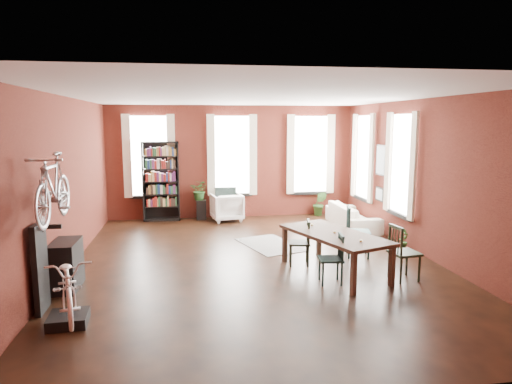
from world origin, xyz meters
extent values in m
plane|color=black|center=(0.00, 0.00, 0.00)|extent=(9.00, 9.00, 0.00)
cube|color=silver|center=(0.00, 0.00, 3.20)|extent=(7.00, 9.00, 0.04)
cube|color=#491712|center=(0.00, 4.50, 1.60)|extent=(7.00, 0.04, 3.20)
cube|color=#491712|center=(0.00, -4.50, 1.60)|extent=(7.00, 0.04, 3.20)
cube|color=#491712|center=(-3.50, 0.00, 1.60)|extent=(0.04, 9.00, 3.20)
cube|color=#491712|center=(3.50, 0.00, 1.60)|extent=(0.04, 9.00, 3.20)
cube|color=white|center=(-2.30, 4.47, 1.80)|extent=(1.00, 0.04, 2.20)
cube|color=beige|center=(-2.30, 4.40, 1.80)|extent=(1.40, 0.06, 2.30)
cube|color=white|center=(0.00, 4.47, 1.80)|extent=(1.00, 0.04, 2.20)
cube|color=beige|center=(0.00, 4.40, 1.80)|extent=(1.40, 0.06, 2.30)
cube|color=white|center=(2.30, 4.47, 1.80)|extent=(1.00, 0.04, 2.20)
cube|color=beige|center=(2.30, 4.40, 1.80)|extent=(1.40, 0.06, 2.30)
cube|color=white|center=(3.47, 1.00, 1.80)|extent=(0.04, 1.00, 2.20)
cube|color=beige|center=(3.40, 1.00, 1.80)|extent=(0.06, 1.40, 2.30)
cube|color=white|center=(3.47, 3.20, 1.80)|extent=(0.04, 1.00, 2.20)
cube|color=beige|center=(3.40, 3.20, 1.80)|extent=(0.06, 1.40, 2.30)
cube|color=black|center=(3.46, 2.10, 1.80)|extent=(0.04, 0.55, 0.75)
cube|color=black|center=(3.46, 2.10, 0.95)|extent=(0.04, 0.45, 0.35)
cube|color=brown|center=(1.32, -0.80, 0.37)|extent=(1.68, 2.39, 0.74)
cube|color=#1A3B37|center=(1.10, -1.30, 0.42)|extent=(0.43, 0.43, 0.85)
cube|color=black|center=(0.82, -0.22, 0.43)|extent=(0.47, 0.47, 0.87)
cube|color=#1F2D1A|center=(2.41, -1.33, 0.49)|extent=(0.51, 0.51, 0.97)
cube|color=#183634|center=(2.14, 0.14, 0.51)|extent=(0.58, 0.58, 1.03)
cube|color=black|center=(-2.00, 4.30, 1.10)|extent=(1.00, 0.32, 2.20)
imported|color=white|center=(-0.21, 4.00, 0.42)|extent=(0.92, 0.87, 0.84)
imported|color=beige|center=(2.95, 2.60, 0.41)|extent=(0.61, 2.08, 0.81)
cube|color=black|center=(0.53, 1.26, 0.01)|extent=(1.49, 1.88, 0.01)
cube|color=black|center=(-2.92, -2.33, 0.07)|extent=(0.54, 0.54, 0.15)
cube|color=black|center=(-3.40, -1.80, 0.65)|extent=(0.16, 0.60, 1.30)
cube|color=black|center=(-3.28, -0.90, 0.40)|extent=(0.40, 0.80, 0.80)
cube|color=black|center=(-0.90, 4.26, 0.28)|extent=(0.28, 0.28, 0.55)
imported|color=#336026|center=(2.56, 4.25, 0.16)|extent=(0.62, 0.81, 0.32)
imported|color=#2C6327|center=(3.36, 0.56, 0.08)|extent=(0.49, 0.51, 0.17)
imported|color=silver|center=(-2.89, -2.34, 0.94)|extent=(0.76, 0.95, 1.59)
imported|color=#A5A8AD|center=(-3.15, -1.80, 2.13)|extent=(0.47, 1.00, 1.66)
imported|color=#245120|center=(-0.93, 4.28, 0.77)|extent=(0.69, 0.72, 0.44)
camera|label=1|loc=(-1.29, -8.50, 2.71)|focal=32.00mm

